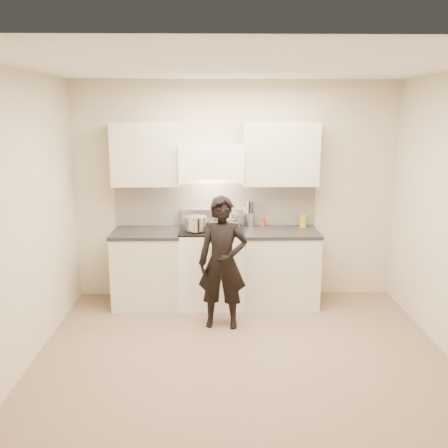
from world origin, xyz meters
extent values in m
plane|color=#896C50|center=(0.00, 0.00, 0.00)|extent=(4.00, 4.00, 0.00)
cube|color=beige|center=(0.00, 1.75, 1.35)|extent=(4.00, 0.04, 2.70)
cube|color=beige|center=(0.00, -1.75, 1.35)|extent=(4.00, 0.04, 2.70)
cube|color=beige|center=(-2.00, 0.00, 1.35)|extent=(0.04, 3.50, 2.70)
cube|color=white|center=(0.00, 0.00, 2.69)|extent=(4.00, 3.50, 0.02)
cube|color=white|center=(-0.25, 1.74, 1.19)|extent=(2.50, 0.02, 0.53)
cube|color=#B1B0C0|center=(-0.30, 1.70, 1.03)|extent=(0.76, 0.08, 0.20)
cube|color=white|center=(-0.30, 1.55, 1.75)|extent=(0.76, 0.40, 0.40)
cylinder|color=silver|center=(-0.30, 1.37, 1.57)|extent=(0.66, 0.02, 0.02)
cube|color=beige|center=(0.53, 1.58, 1.83)|extent=(0.90, 0.33, 0.75)
cube|color=beige|center=(-1.08, 1.58, 1.83)|extent=(0.80, 0.33, 0.75)
cube|color=#C3AF91|center=(0.13, 1.73, 1.10)|extent=(0.08, 0.01, 0.12)
cube|color=white|center=(-0.30, 1.43, 0.46)|extent=(0.76, 0.65, 0.92)
cube|color=black|center=(-0.30, 1.43, 0.93)|extent=(0.76, 0.65, 0.02)
cube|color=silver|center=(-0.14, 1.54, 0.95)|extent=(0.36, 0.34, 0.01)
cylinder|color=silver|center=(-0.30, 1.13, 0.78)|extent=(0.62, 0.02, 0.02)
cylinder|color=black|center=(-0.48, 1.28, 0.95)|extent=(0.18, 0.18, 0.01)
cylinder|color=black|center=(-0.12, 1.28, 0.95)|extent=(0.18, 0.18, 0.01)
cylinder|color=black|center=(-0.48, 1.57, 0.95)|extent=(0.18, 0.18, 0.01)
cylinder|color=black|center=(-0.12, 1.57, 0.95)|extent=(0.18, 0.18, 0.01)
cube|color=beige|center=(0.53, 1.43, 0.44)|extent=(0.90, 0.65, 0.88)
cube|color=black|center=(0.53, 1.43, 0.90)|extent=(0.92, 0.67, 0.04)
cube|color=beige|center=(-1.08, 1.43, 0.44)|extent=(0.80, 0.65, 0.88)
cube|color=black|center=(-1.08, 1.43, 0.90)|extent=(0.82, 0.67, 0.04)
ellipsoid|color=silver|center=(-0.13, 1.57, 1.04)|extent=(0.31, 0.31, 0.17)
torus|color=silver|center=(-0.13, 1.57, 1.08)|extent=(0.33, 0.33, 0.01)
ellipsoid|color=beige|center=(-0.13, 1.57, 1.04)|extent=(0.18, 0.18, 0.08)
cylinder|color=white|center=(-0.17, 1.45, 1.14)|extent=(0.11, 0.22, 0.17)
cylinder|color=silver|center=(-0.48, 1.29, 1.04)|extent=(0.33, 0.33, 0.17)
cube|color=silver|center=(-0.62, 1.35, 1.11)|extent=(0.06, 0.05, 0.01)
cube|color=silver|center=(-0.34, 1.23, 1.11)|extent=(0.06, 0.05, 0.01)
cylinder|color=#B1B0C0|center=(0.18, 1.67, 1.00)|extent=(0.12, 0.12, 0.17)
cylinder|color=black|center=(0.20, 1.66, 1.09)|extent=(0.01, 0.01, 0.30)
cylinder|color=white|center=(0.20, 1.68, 1.09)|extent=(0.01, 0.01, 0.30)
cylinder|color=#B1B0C0|center=(0.18, 1.70, 1.09)|extent=(0.01, 0.01, 0.30)
cylinder|color=black|center=(0.16, 1.69, 1.09)|extent=(0.01, 0.01, 0.30)
cylinder|color=#B1B0C0|center=(0.15, 1.68, 1.09)|extent=(0.01, 0.01, 0.30)
cylinder|color=white|center=(0.15, 1.66, 1.09)|extent=(0.01, 0.01, 0.30)
cylinder|color=black|center=(0.17, 1.64, 1.09)|extent=(0.01, 0.01, 0.30)
cylinder|color=#B1B0C0|center=(0.19, 1.64, 1.09)|extent=(0.01, 0.01, 0.30)
cylinder|color=#C14C16|center=(0.34, 1.65, 0.96)|extent=(0.04, 0.04, 0.08)
cylinder|color=red|center=(0.34, 1.65, 1.01)|extent=(0.05, 0.05, 0.03)
cylinder|color=#B89122|center=(0.83, 1.59, 1.00)|extent=(0.09, 0.09, 0.15)
imported|color=black|center=(-0.18, 0.74, 0.73)|extent=(0.57, 0.41, 1.45)
camera|label=1|loc=(-0.26, -4.41, 2.31)|focal=40.00mm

